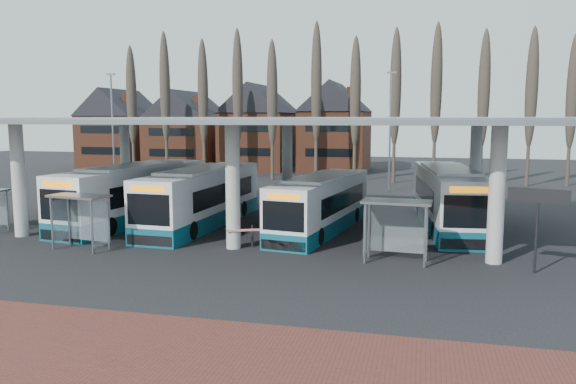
% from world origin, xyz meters
% --- Properties ---
extents(ground, '(140.00, 140.00, 0.00)m').
position_xyz_m(ground, '(0.00, 0.00, 0.00)').
color(ground, black).
rests_on(ground, ground).
extents(brick_strip, '(70.00, 10.00, 0.03)m').
position_xyz_m(brick_strip, '(0.00, -12.00, 0.01)').
color(brick_strip, '#5D2925').
rests_on(brick_strip, ground).
extents(station_canopy, '(32.00, 16.00, 6.34)m').
position_xyz_m(station_canopy, '(0.00, 8.00, 5.68)').
color(station_canopy, beige).
rests_on(station_canopy, ground).
extents(poplar_row, '(45.10, 1.10, 14.50)m').
position_xyz_m(poplar_row, '(0.00, 33.00, 8.78)').
color(poplar_row, '#473D33').
rests_on(poplar_row, ground).
extents(townhouse_row, '(36.80, 10.30, 12.25)m').
position_xyz_m(townhouse_row, '(-15.75, 44.00, 5.94)').
color(townhouse_row, brown).
rests_on(townhouse_row, ground).
extents(lamp_post_a, '(0.80, 0.16, 10.17)m').
position_xyz_m(lamp_post_a, '(-18.00, 22.00, 5.34)').
color(lamp_post_a, slate).
rests_on(lamp_post_a, ground).
extents(lamp_post_b, '(0.80, 0.16, 10.17)m').
position_xyz_m(lamp_post_b, '(6.00, 26.00, 5.34)').
color(lamp_post_b, slate).
rests_on(lamp_post_b, ground).
extents(bus_0, '(4.15, 12.86, 3.51)m').
position_xyz_m(bus_0, '(-8.16, 7.82, 1.65)').
color(bus_0, white).
rests_on(bus_0, ground).
extents(bus_1, '(3.13, 12.37, 3.41)m').
position_xyz_m(bus_1, '(-3.74, 7.75, 1.61)').
color(bus_1, white).
rests_on(bus_1, ground).
extents(bus_2, '(4.00, 11.49, 3.13)m').
position_xyz_m(bus_2, '(3.40, 7.80, 1.47)').
color(bus_2, white).
rests_on(bus_2, ground).
extents(bus_3, '(4.07, 12.75, 3.48)m').
position_xyz_m(bus_3, '(10.32, 10.62, 1.64)').
color(bus_3, white).
rests_on(bus_3, ground).
extents(shelter_1, '(3.04, 1.85, 2.65)m').
position_xyz_m(shelter_1, '(-7.06, 0.69, 1.93)').
color(shelter_1, gray).
rests_on(shelter_1, ground).
extents(shelter_2, '(3.03, 1.63, 2.75)m').
position_xyz_m(shelter_2, '(7.82, 1.74, 2.00)').
color(shelter_2, gray).
rests_on(shelter_2, ground).
extents(info_sign_0, '(2.28, 0.78, 3.48)m').
position_xyz_m(info_sign_0, '(13.43, 1.21, 2.92)').
color(info_sign_0, black).
rests_on(info_sign_0, ground).
extents(barrier, '(2.04, 1.01, 1.09)m').
position_xyz_m(barrier, '(0.81, 2.60, 0.84)').
color(barrier, black).
rests_on(barrier, ground).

